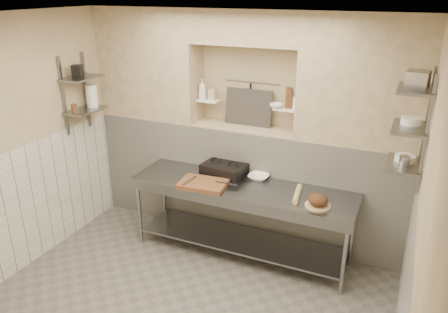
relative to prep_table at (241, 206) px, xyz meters
The scene contains 47 objects.
ceiling 2.51m from the prep_table, 98.92° to the right, with size 4.00×3.90×0.10m, color silver.
wall_left 2.64m from the prep_table, 152.11° to the right, with size 0.10×3.90×2.80m, color #CEB688.
wall_right 2.33m from the prep_table, 32.40° to the right, with size 0.10×3.90×2.80m, color #CEB688.
wall_back 1.13m from the prep_table, 102.81° to the left, with size 4.00×0.10×2.80m, color #CEB688.
backwall_lower 0.60m from the prep_table, 108.14° to the left, with size 4.00×0.40×1.40m, color white.
alcove_sill 0.97m from the prep_table, 108.14° to the left, with size 1.30×0.40×0.02m, color #CEB688.
backwall_pillar_left 2.17m from the prep_table, 159.43° to the left, with size 1.35×0.40×1.40m, color #CEB688.
backwall_pillar_right 1.93m from the prep_table, 26.45° to the left, with size 1.35×0.40×1.40m, color #CEB688.
backwall_header 2.05m from the prep_table, 108.14° to the left, with size 1.30×0.40×0.40m, color #CEB688.
wainscot_left 2.48m from the prep_table, 151.46° to the right, with size 0.02×3.90×1.40m, color white.
wainscot_right 2.16m from the prep_table, 33.26° to the right, with size 0.02×3.90×1.40m, color white.
alcove_shelf_left 1.38m from the prep_table, 140.42° to the left, with size 0.28×0.16×0.03m, color white.
alcove_shelf_right 1.24m from the prep_table, 60.99° to the left, with size 0.28×0.16×0.03m, color white.
utensil_rail 1.51m from the prep_table, 104.15° to the left, with size 0.02×0.02×0.70m, color gray.
hanging_steel 1.36m from the prep_table, 104.53° to the left, with size 0.02×0.02×0.30m, color black.
splash_panel 1.21m from the prep_table, 105.56° to the left, with size 0.60×0.02×0.45m, color #383330.
shelf_rail_left_a 2.45m from the prep_table, behind, with size 0.03×0.03×0.95m, color slate.
shelf_rail_left_b 2.47m from the prep_table, behind, with size 0.03×0.03×0.95m, color slate.
wall_shelf_left_lower 2.24m from the prep_table, behind, with size 0.30×0.50×0.03m, color slate.
wall_shelf_left_upper 2.44m from the prep_table, behind, with size 0.30×0.50×0.03m, color slate.
shelf_rail_right_a 2.16m from the prep_table, ahead, with size 0.03×0.03×1.05m, color slate.
shelf_rail_right_b 2.18m from the prep_table, 10.55° to the right, with size 0.03×0.03×1.05m, color slate.
wall_shelf_right_lower 1.87m from the prep_table, ahead, with size 0.30×0.50×0.03m, color slate.
wall_shelf_right_mid 2.05m from the prep_table, ahead, with size 0.30×0.50×0.03m, color slate.
wall_shelf_right_upper 2.28m from the prep_table, ahead, with size 0.30×0.50×0.03m, color slate.
prep_table is the anchor object (origin of this frame).
panini_press 0.50m from the prep_table, 144.44° to the left, with size 0.54×0.42×0.14m.
cutting_board 0.52m from the prep_table, 157.08° to the right, with size 0.53×0.37×0.05m, color brown.
knife_blade 0.35m from the prep_table, 147.60° to the right, with size 0.26×0.03×0.01m, color gray.
tongs 0.68m from the prep_table, 159.08° to the right, with size 0.02×0.02×0.27m, color gray.
mixing_bowl 0.40m from the prep_table, 65.98° to the left, with size 0.24×0.24×0.06m, color white.
rolling_pin 0.71m from the prep_table, ahead, with size 0.06×0.06×0.41m, color tan.
bread_board 0.95m from the prep_table, ahead, with size 0.27×0.27×0.02m, color tan.
bread_loaf 0.97m from the prep_table, ahead, with size 0.21×0.21×0.12m, color #4C2D19.
bottle_soap 1.52m from the prep_table, 143.93° to the left, with size 0.10×0.10×0.25m, color white.
jar_alcove 1.43m from the prep_table, 137.39° to the left, with size 0.09×0.09×0.13m, color #CEB688.
bowl_alcove 1.23m from the prep_table, 68.88° to the left, with size 0.15×0.15×0.05m, color white.
condiment_a 1.37m from the prep_table, 58.34° to the left, with size 0.06×0.06×0.23m, color #51311D.
condiment_b 1.36m from the prep_table, 60.02° to the left, with size 0.06×0.06×0.25m, color #51311D.
condiment_c 1.35m from the prep_table, 54.78° to the left, with size 0.08×0.08×0.13m, color white.
jug_left 2.31m from the prep_table, behind, with size 0.14×0.14×0.28m, color white.
jar_left 2.29m from the prep_table, behind, with size 0.07×0.07×0.11m, color #51311D.
box_left_upper 2.50m from the prep_table, behind, with size 0.11×0.11×0.15m, color black.
bowl_right 1.88m from the prep_table, ahead, with size 0.19×0.19×0.06m, color white.
canister_right 1.90m from the prep_table, ahead, with size 0.09×0.09×0.09m, color gray.
bowl_right_mid 2.08m from the prep_table, ahead, with size 0.18×0.18×0.07m, color white.
basket_right 2.33m from the prep_table, ahead, with size 0.18×0.22×0.14m, color gray.
Camera 1 is at (1.84, -3.01, 3.03)m, focal length 35.00 mm.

